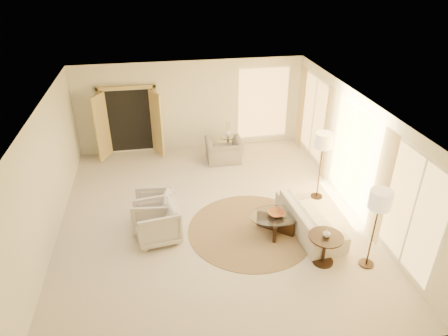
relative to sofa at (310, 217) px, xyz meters
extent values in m
cube|color=beige|center=(-2.16, 0.82, -0.32)|extent=(7.00, 8.00, 0.02)
cube|color=white|center=(-2.16, 0.82, 2.49)|extent=(7.00, 8.00, 0.02)
cube|color=beige|center=(-2.16, 4.82, 1.09)|extent=(7.00, 0.04, 2.80)
cube|color=beige|center=(-2.16, -3.18, 1.09)|extent=(7.00, 0.04, 2.80)
cube|color=beige|center=(-5.66, 0.82, 1.09)|extent=(0.04, 8.00, 2.80)
cube|color=beige|center=(1.34, 0.82, 1.09)|extent=(0.04, 8.00, 2.80)
cube|color=tan|center=(-4.06, 4.71, 0.77)|extent=(1.80, 0.12, 2.16)
cube|color=tan|center=(-4.86, 4.44, 0.72)|extent=(0.35, 0.66, 2.00)
cube|color=tan|center=(-3.26, 4.44, 0.72)|extent=(0.35, 0.66, 2.00)
cylinder|color=#493620|center=(-1.32, 0.18, -0.31)|extent=(3.10, 3.10, 0.01)
imported|color=beige|center=(0.00, 0.00, 0.00)|extent=(1.01, 2.21, 0.63)
imported|color=beige|center=(-3.48, 0.71, 0.15)|extent=(0.93, 0.98, 0.92)
imported|color=beige|center=(-3.42, 0.25, 0.16)|extent=(0.98, 1.03, 0.94)
imported|color=gray|center=(-1.34, 3.63, 0.15)|extent=(1.06, 0.70, 0.92)
cube|color=black|center=(-0.79, 0.04, -0.12)|extent=(0.75, 0.62, 0.40)
cube|color=black|center=(-0.79, 0.04, -0.12)|extent=(0.37, 0.87, 0.40)
cylinder|color=white|center=(-0.79, 0.04, 0.11)|extent=(1.48, 1.48, 0.02)
cylinder|color=black|center=(-0.12, -1.12, -0.30)|extent=(0.44, 0.44, 0.03)
cylinder|color=black|center=(-0.12, -1.12, 0.01)|extent=(0.07, 0.07, 0.62)
cylinder|color=black|center=(-0.12, -1.12, 0.33)|extent=(0.70, 0.70, 0.03)
cylinder|color=black|center=(-1.12, 4.17, -0.30)|extent=(0.38, 0.38, 0.03)
cylinder|color=black|center=(-1.12, 4.17, -0.03)|extent=(0.06, 0.06, 0.54)
cylinder|color=white|center=(-1.12, 4.17, 0.25)|extent=(0.49, 0.49, 0.03)
cylinder|color=black|center=(0.69, 1.25, -0.30)|extent=(0.31, 0.31, 0.03)
cylinder|color=black|center=(0.69, 1.25, 0.45)|extent=(0.03, 0.03, 1.53)
cylinder|color=beige|center=(0.69, 1.25, 1.30)|extent=(0.44, 0.44, 0.37)
cylinder|color=black|center=(0.74, -1.35, -0.30)|extent=(0.30, 0.30, 0.03)
cylinder|color=black|center=(0.74, -1.35, 0.43)|extent=(0.03, 0.03, 1.50)
cylinder|color=beige|center=(0.74, -1.35, 1.27)|extent=(0.43, 0.43, 0.36)
imported|color=brown|center=(-0.79, 0.04, 0.17)|extent=(0.46, 0.46, 0.09)
imported|color=silver|center=(-0.12, -1.12, 0.42)|extent=(0.20, 0.20, 0.16)
imported|color=silver|center=(-1.12, 4.17, 0.37)|extent=(0.24, 0.24, 0.23)
camera|label=1|loc=(-3.22, -6.96, 5.34)|focal=32.00mm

